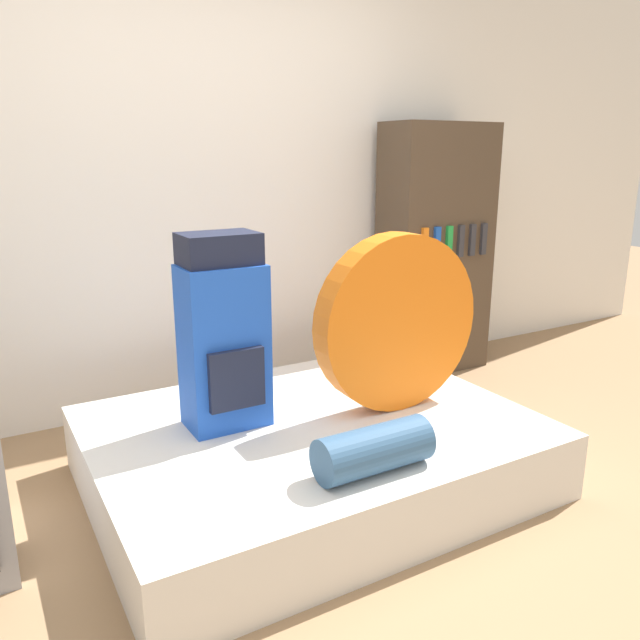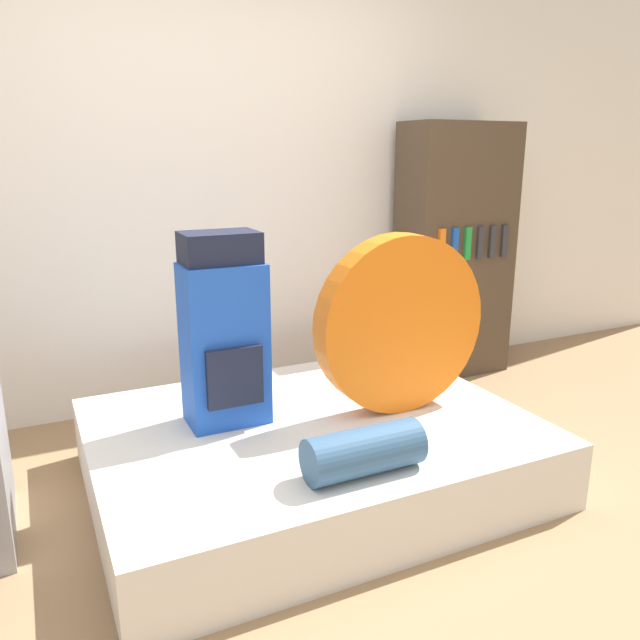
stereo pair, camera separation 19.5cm
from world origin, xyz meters
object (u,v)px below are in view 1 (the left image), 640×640
object	(u,v)px
sleeping_roll	(374,450)
bookshelf	(435,251)
tent_bag	(397,322)
backpack	(224,335)

from	to	relation	value
sleeping_roll	bookshelf	bearing A→B (deg)	44.29
tent_bag	sleeping_roll	xyz separation A→B (m)	(-0.44, -0.46, -0.31)
tent_bag	backpack	bearing A→B (deg)	164.93
bookshelf	tent_bag	bearing A→B (deg)	-136.70
tent_bag	sleeping_roll	bearing A→B (deg)	-133.48
tent_bag	bookshelf	xyz separation A→B (m)	(1.04, 0.98, 0.11)
sleeping_roll	backpack	bearing A→B (deg)	114.92
backpack	tent_bag	distance (m)	0.77
tent_bag	bookshelf	world-z (taller)	bookshelf
sleeping_roll	tent_bag	bearing A→B (deg)	46.52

